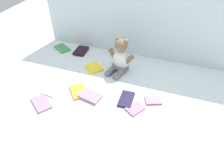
{
  "coord_description": "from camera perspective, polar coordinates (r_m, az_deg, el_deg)",
  "views": [
    {
      "loc": [
        0.28,
        -0.93,
        0.85
      ],
      "look_at": [
        -0.02,
        -0.1,
        0.1
      ],
      "focal_mm": 32.71,
      "sensor_mm": 36.0,
      "label": 1
    }
  ],
  "objects": [
    {
      "name": "book_case_9",
      "position": [
        1.23,
        -6.14,
        -3.35
      ],
      "size": [
        0.15,
        0.11,
        0.02
      ],
      "primitive_type": "cube",
      "rotation": [
        0.0,
        0.0,
        4.52
      ],
      "color": "#A57C93",
      "rests_on": "ground_plane"
    },
    {
      "name": "teddy_bear",
      "position": [
        1.39,
        2.33,
        7.03
      ],
      "size": [
        0.2,
        0.19,
        0.24
      ],
      "rotation": [
        0.0,
        0.0,
        -0.24
      ],
      "color": "white",
      "rests_on": "ground_plane"
    },
    {
      "name": "book_case_8",
      "position": [
        1.31,
        -16.47,
        -1.78
      ],
      "size": [
        0.11,
        0.1,
        0.01
      ],
      "primitive_type": "cube",
      "rotation": [
        0.0,
        0.0,
        4.57
      ],
      "color": "white",
      "rests_on": "ground_plane"
    },
    {
      "name": "book_case_5",
      "position": [
        1.22,
        11.45,
        -4.41
      ],
      "size": [
        0.11,
        0.1,
        0.01
      ],
      "primitive_type": "cube",
      "rotation": [
        0.0,
        0.0,
        5.1
      ],
      "color": "#A8667F",
      "rests_on": "ground_plane"
    },
    {
      "name": "book_case_1",
      "position": [
        1.2,
        4.02,
        -4.26
      ],
      "size": [
        0.08,
        0.14,
        0.01
      ],
      "primitive_type": "cube",
      "rotation": [
        0.0,
        0.0,
        0.04
      ],
      "color": "black",
      "rests_on": "ground_plane"
    },
    {
      "name": "book_case_2",
      "position": [
        1.16,
        6.45,
        -6.83
      ],
      "size": [
        0.11,
        0.12,
        0.01
      ],
      "primitive_type": "cube",
      "rotation": [
        0.0,
        0.0,
        2.56
      ],
      "color": "#BF658C",
      "rests_on": "ground_plane"
    },
    {
      "name": "ground_plane",
      "position": [
        1.29,
        2.09,
        -0.81
      ],
      "size": [
        3.2,
        3.2,
        0.0
      ],
      "primitive_type": "plane",
      "color": "silver"
    },
    {
      "name": "book_case_4",
      "position": [
        1.45,
        -5.02,
        4.56
      ],
      "size": [
        0.15,
        0.15,
        0.01
      ],
      "primitive_type": "cube",
      "rotation": [
        0.0,
        0.0,
        3.94
      ],
      "color": "yellow",
      "rests_on": "ground_plane"
    },
    {
      "name": "book_case_3",
      "position": [
        1.72,
        -13.76,
        9.71
      ],
      "size": [
        0.16,
        0.14,
        0.01
      ],
      "primitive_type": "cube",
      "rotation": [
        0.0,
        0.0,
        4.18
      ],
      "color": "#3B8E4B",
      "rests_on": "ground_plane"
    },
    {
      "name": "book_case_6",
      "position": [
        1.65,
        -8.65,
        9.14
      ],
      "size": [
        0.09,
        0.13,
        0.02
      ],
      "primitive_type": "cube",
      "rotation": [
        0.0,
        0.0,
        3.18
      ],
      "color": "black",
      "rests_on": "ground_plane"
    },
    {
      "name": "backdrop_drape",
      "position": [
        1.5,
        7.44,
        17.42
      ],
      "size": [
        1.43,
        0.03,
        0.55
      ],
      "primitive_type": "cube",
      "color": "silver",
      "rests_on": "ground_plane"
    },
    {
      "name": "book_case_0",
      "position": [
        1.25,
        -19.16,
        -4.98
      ],
      "size": [
        0.16,
        0.15,
        0.01
      ],
      "primitive_type": "cube",
      "rotation": [
        0.0,
        0.0,
        0.95
      ],
      "color": "#AA769B",
      "rests_on": "ground_plane"
    },
    {
      "name": "book_case_7",
      "position": [
        1.27,
        -9.26,
        -1.97
      ],
      "size": [
        0.15,
        0.16,
        0.01
      ],
      "primitive_type": "cube",
      "rotation": [
        0.0,
        0.0,
        0.71
      ],
      "color": "gold",
      "rests_on": "ground_plane"
    }
  ]
}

